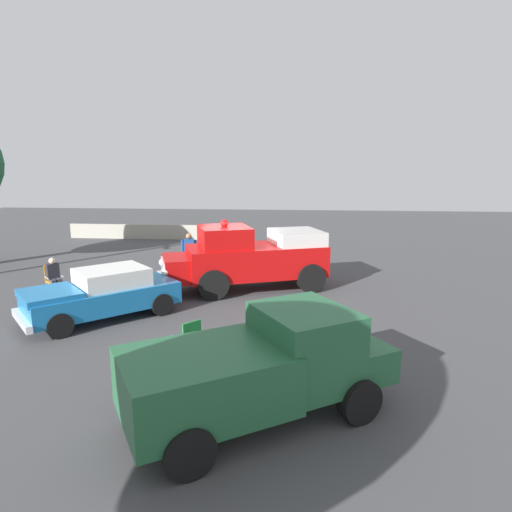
{
  "coord_description": "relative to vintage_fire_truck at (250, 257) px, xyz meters",
  "views": [
    {
      "loc": [
        -2.15,
        15.79,
        4.39
      ],
      "look_at": [
        -0.73,
        0.23,
        1.22
      ],
      "focal_mm": 30.82,
      "sensor_mm": 36.0,
      "label": 1
    }
  ],
  "objects": [
    {
      "name": "ground_plane",
      "position": [
        0.51,
        -0.31,
        -1.2
      ],
      "size": [
        60.0,
        60.0,
        0.0
      ],
      "primitive_type": "plane",
      "color": "#424244"
    },
    {
      "name": "vintage_fire_truck",
      "position": [
        0.0,
        0.0,
        0.0
      ],
      "size": [
        6.33,
        4.13,
        2.59
      ],
      "color": "black",
      "rests_on": "ground"
    },
    {
      "name": "classic_hot_rod",
      "position": [
        3.99,
        3.57,
        -0.45
      ],
      "size": [
        4.44,
        4.34,
        1.46
      ],
      "color": "black",
      "rests_on": "ground"
    },
    {
      "name": "parked_pickup",
      "position": [
        -1.08,
        8.4,
        -0.21
      ],
      "size": [
        5.03,
        4.06,
        1.9
      ],
      "color": "black",
      "rests_on": "ground"
    },
    {
      "name": "lawn_chair_near_truck",
      "position": [
        6.84,
        1.21,
        -0.61
      ],
      "size": [
        0.69,
        0.69,
        1.02
      ],
      "color": "#B7BABF",
      "rests_on": "ground"
    },
    {
      "name": "lawn_chair_by_car",
      "position": [
        0.71,
        6.32,
        -0.61
      ],
      "size": [
        0.69,
        0.69,
        1.02
      ],
      "color": "#B7BABF",
      "rests_on": "ground"
    },
    {
      "name": "spectator_seated",
      "position": [
        6.74,
        1.3,
        -0.5
      ],
      "size": [
        0.64,
        0.64,
        1.29
      ],
      "color": "#383842",
      "rests_on": "ground"
    },
    {
      "name": "spectator_standing",
      "position": [
        2.8,
        -2.25,
        -0.23
      ],
      "size": [
        0.64,
        0.36,
        1.68
      ],
      "color": "#2D334C",
      "rests_on": "ground"
    },
    {
      "name": "background_fence",
      "position": [
        7.58,
        -10.72,
        -0.75
      ],
      "size": [
        9.76,
        0.12,
        0.9
      ],
      "color": "#A8A393",
      "rests_on": "ground"
    }
  ]
}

